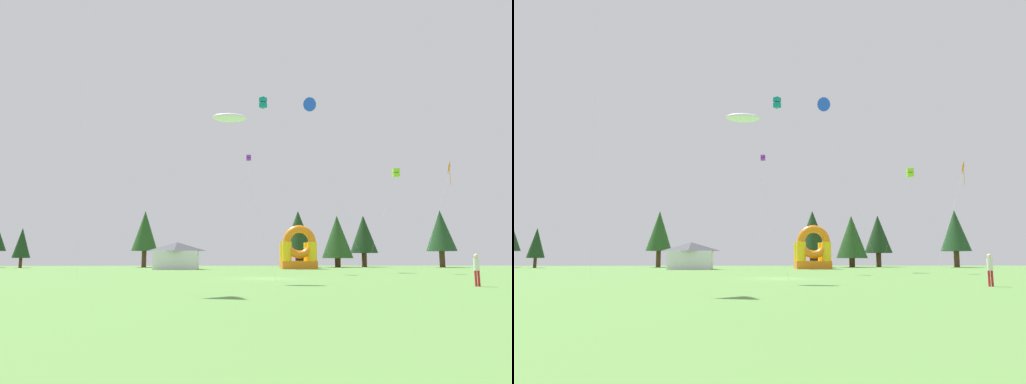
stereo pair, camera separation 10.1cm
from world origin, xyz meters
TOP-DOWN VIEW (x-y plane):
  - ground_plane at (0.00, 0.00)m, footprint 120.00×120.00m
  - kite_orange_diamond at (16.57, 3.12)m, footprint 3.86×1.48m
  - kite_lime_box at (14.97, 12.19)m, footprint 3.97×0.84m
  - kite_teal_box at (0.76, 14.03)m, footprint 3.50×3.09m
  - kite_white_parafoil at (-2.66, -4.52)m, footprint 4.48×1.45m
  - kite_purple_box at (-0.35, 33.17)m, footprint 0.99×6.95m
  - kite_blue_delta at (6.88, 21.04)m, footprint 8.55×3.28m
  - person_midfield at (11.21, -10.36)m, footprint 0.31×0.31m
  - inflatable_red_slide at (6.92, 31.64)m, footprint 5.05×4.96m
  - festival_tent at (-10.47, 29.35)m, footprint 5.90×4.31m
  - tree_row_1 at (-36.94, 40.58)m, footprint 2.75×2.75m
  - tree_row_2 at (-17.92, 44.13)m, footprint 4.38×4.38m
  - tree_row_3 at (8.28, 41.85)m, footprint 5.72×5.72m
  - tree_row_4 at (9.13, 43.10)m, footprint 3.32×3.32m
  - tree_row_5 at (15.16, 42.87)m, footprint 5.33×5.33m
  - tree_row_6 at (20.45, 45.33)m, footprint 4.86×4.86m
  - tree_row_7 at (33.04, 42.16)m, footprint 5.01×5.01m

SIDE VIEW (x-z plane):
  - ground_plane at x=0.00m, z-range 0.00..0.00m
  - person_midfield at x=11.21m, z-range 0.17..1.95m
  - festival_tent at x=-10.47m, z-range 0.00..3.75m
  - inflatable_red_slide at x=6.92m, z-range -0.90..5.37m
  - tree_row_1 at x=-36.94m, z-range 0.75..7.18m
  - tree_row_4 at x=9.13m, z-range 0.97..7.37m
  - tree_row_5 at x=15.16m, z-range 0.74..9.59m
  - tree_row_3 at x=8.28m, z-range 0.90..10.44m
  - tree_row_6 at x=20.45m, z-range 1.17..10.29m
  - tree_row_2 at x=-17.92m, z-range 1.33..10.95m
  - tree_row_7 at x=33.04m, z-range 1.31..11.11m
  - kite_orange_diamond at x=16.57m, z-range 4.37..14.16m
  - kite_lime_box at x=14.97m, z-range 5.08..16.15m
  - kite_white_parafoil at x=-2.66m, z-range 5.40..17.14m
  - kite_purple_box at x=-0.35m, z-range 8.14..25.35m
  - kite_teal_box at x=0.76m, z-range 9.11..28.61m
  - kite_blue_delta at x=6.88m, z-range 10.04..32.28m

